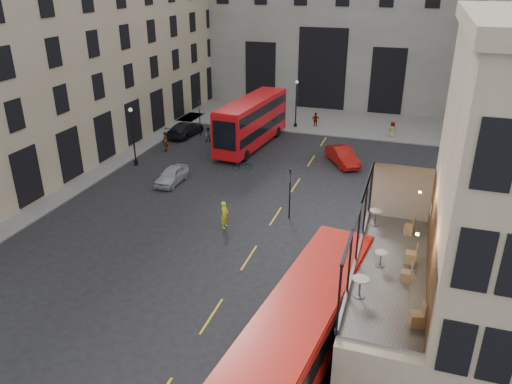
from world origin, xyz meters
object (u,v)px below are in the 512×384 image
(cafe_chair_c, at_px, (411,257))
(cafe_chair_d, at_px, (409,229))
(street_lamp_a, at_px, (134,140))
(pedestrian_d, at_px, (392,130))
(cyclist, at_px, (225,215))
(cafe_table_mid, at_px, (381,257))
(bus_far, at_px, (252,120))
(pedestrian_b, at_px, (265,105))
(car_b, at_px, (342,156))
(pedestrian_a, at_px, (208,135))
(cafe_chair_a, at_px, (417,318))
(car_a, at_px, (172,175))
(car_c, at_px, (185,129))
(pedestrian_e, at_px, (165,142))
(pedestrian_c, at_px, (316,120))
(cafe_table_near, at_px, (360,284))
(bus_near, at_px, (304,337))
(cafe_chair_b, at_px, (406,276))
(traffic_light_far, at_px, (200,113))
(traffic_light_near, at_px, (290,187))
(cafe_table_far, at_px, (376,215))
(bicycle, at_px, (243,165))
(street_lamp_b, at_px, (296,107))

(cafe_chair_c, height_order, cafe_chair_d, cafe_chair_c)
(street_lamp_a, distance_m, pedestrian_d, 26.70)
(cyclist, xyz_separation_m, cafe_table_mid, (10.94, -9.26, 4.10))
(street_lamp_a, bearing_deg, bus_far, 45.07)
(pedestrian_b, relative_size, cafe_chair_d, 1.93)
(bus_far, xyz_separation_m, car_b, (9.50, -2.32, -1.92))
(pedestrian_b, distance_m, cafe_table_mid, 43.16)
(pedestrian_a, relative_size, cafe_chair_a, 1.58)
(car_a, distance_m, car_c, 12.96)
(pedestrian_e, bearing_deg, pedestrian_c, 126.40)
(pedestrian_e, distance_m, cafe_table_near, 33.06)
(pedestrian_c, bearing_deg, cafe_chair_c, 88.21)
(street_lamp_a, distance_m, bus_near, 29.46)
(street_lamp_a, height_order, car_c, street_lamp_a)
(pedestrian_d, xyz_separation_m, cafe_chair_b, (2.57, -34.40, 3.99))
(traffic_light_far, xyz_separation_m, street_lamp_a, (-2.00, -10.00, -0.03))
(car_a, bearing_deg, street_lamp_a, 151.99)
(car_a, height_order, pedestrian_d, pedestrian_d)
(pedestrian_a, xyz_separation_m, pedestrian_c, (9.45, 8.49, 0.10))
(traffic_light_near, bearing_deg, cafe_table_far, -51.63)
(bus_far, distance_m, car_c, 8.15)
(car_a, xyz_separation_m, bicycle, (4.59, 4.73, -0.25))
(pedestrian_a, xyz_separation_m, cafe_table_far, (18.75, -22.37, 4.37))
(pedestrian_a, bearing_deg, car_c, 156.79)
(bus_near, distance_m, cafe_chair_a, 4.73)
(street_lamp_b, relative_size, car_a, 1.33)
(pedestrian_a, distance_m, cafe_table_far, 29.51)
(bus_near, xyz_separation_m, pedestrian_a, (-16.81, 29.40, -1.89))
(bus_near, relative_size, pedestrian_d, 7.03)
(cafe_chair_b, bearing_deg, car_a, 140.02)
(cafe_table_near, bearing_deg, pedestrian_b, 111.82)
(traffic_light_near, distance_m, cyclist, 4.96)
(pedestrian_c, height_order, cafe_chair_a, cafe_chair_a)
(car_b, height_order, pedestrian_e, pedestrian_e)
(pedestrian_a, distance_m, cafe_table_near, 34.55)
(cafe_chair_b, bearing_deg, pedestrian_d, 94.27)
(bicycle, bearing_deg, street_lamp_a, 81.61)
(cafe_chair_a, distance_m, cafe_chair_c, 4.32)
(car_b, distance_m, cyclist, 15.84)
(traffic_light_near, bearing_deg, pedestrian_e, 146.06)
(cyclist, bearing_deg, street_lamp_a, 58.15)
(traffic_light_near, bearing_deg, cafe_chair_c, -53.64)
(traffic_light_far, relative_size, pedestrian_b, 2.25)
(car_a, xyz_separation_m, cafe_chair_a, (19.61, -18.82, 4.21))
(street_lamp_a, distance_m, pedestrian_a, 9.17)
(cafe_table_far, relative_size, cafe_chair_a, 0.84)
(bus_far, bearing_deg, street_lamp_b, 70.91)
(street_lamp_b, relative_size, cafe_chair_b, 6.46)
(car_a, bearing_deg, cafe_table_mid, -39.64)
(bus_near, distance_m, pedestrian_b, 45.05)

